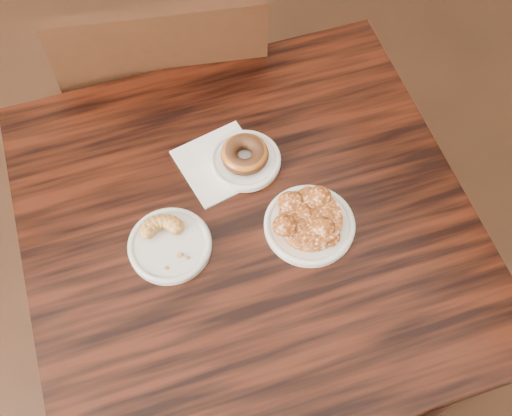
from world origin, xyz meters
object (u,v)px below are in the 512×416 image
chair_far (170,81)px  cruller_fragment (169,241)px  glazed_donut (245,154)px  apple_fritter (310,219)px  cafe_table (250,296)px

chair_far → cruller_fragment: size_ratio=8.82×
chair_far → glazed_donut: (-0.05, -0.51, 0.33)m
chair_far → apple_fritter: chair_far is taller
chair_far → glazed_donut: chair_far is taller
chair_far → cruller_fragment: 0.74m
chair_far → glazed_donut: size_ratio=9.51×
apple_fritter → cruller_fragment: 0.26m
apple_fritter → glazed_donut: bearing=100.4°
cafe_table → apple_fritter: (0.09, -0.07, 0.41)m
cafe_table → glazed_donut: 0.43m
glazed_donut → cruller_fragment: (-0.21, -0.09, -0.01)m
apple_fritter → cafe_table: bearing=145.0°
glazed_donut → apple_fritter: (0.03, -0.18, -0.00)m
cruller_fragment → apple_fritter: bearing=-20.8°
chair_far → glazed_donut: 0.61m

